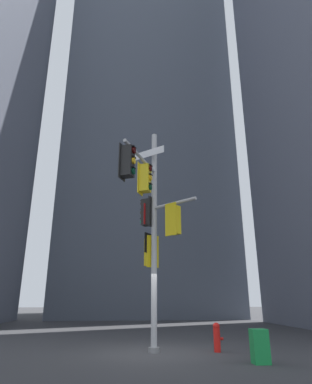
{
  "coord_description": "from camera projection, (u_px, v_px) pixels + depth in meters",
  "views": [
    {
      "loc": [
        -1.08,
        -11.7,
        1.68
      ],
      "look_at": [
        0.12,
        0.5,
        5.69
      ],
      "focal_mm": 30.52,
      "sensor_mm": 36.0,
      "label": 1
    }
  ],
  "objects": [
    {
      "name": "ground",
      "position": [
        154.0,
        353.0,
        10.64
      ],
      "size": [
        120.0,
        120.0,
        0.0
      ],
      "primitive_type": "plane",
      "color": "#38383A"
    },
    {
      "name": "building_mid_block",
      "position": [
        145.0,
        123.0,
        41.3
      ],
      "size": [
        16.85,
        16.85,
        45.62
      ],
      "primitive_type": "cube",
      "color": "#4C5460",
      "rests_on": "ground"
    },
    {
      "name": "signal_pole_assembly",
      "position": [
        151.0,
        215.0,
        11.57
      ],
      "size": [
        2.64,
        3.17,
        7.94
      ],
      "color": "#B2B2B5",
      "rests_on": "ground"
    },
    {
      "name": "fire_hydrant",
      "position": [
        217.0,
        336.0,
        10.87
      ],
      "size": [
        0.33,
        0.23,
        0.91
      ],
      "color": "red",
      "rests_on": "ground"
    },
    {
      "name": "newspaper_box",
      "position": [
        260.0,
        346.0,
        8.89
      ],
      "size": [
        0.45,
        0.36,
        0.88
      ],
      "color": "#198C3F",
      "rests_on": "ground"
    }
  ]
}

